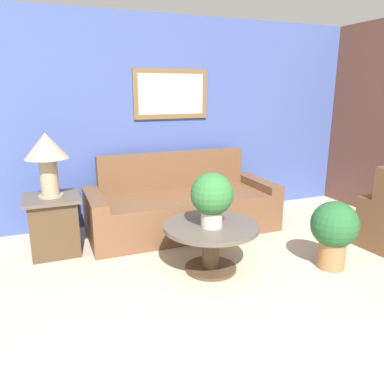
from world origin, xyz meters
name	(u,v)px	position (x,y,z in m)	size (l,w,h in m)	color
wall_back	(147,121)	(0.01, 3.32, 1.31)	(7.97, 0.09, 2.60)	#42569E
couch_main	(182,207)	(0.25, 2.73, 0.30)	(2.28, 0.93, 0.93)	brown
coffee_table	(211,237)	(0.13, 1.60, 0.34)	(0.91, 0.91, 0.47)	#4C3823
side_table	(54,224)	(-1.25, 2.59, 0.32)	(0.56, 0.56, 0.63)	#4C3823
table_lamp	(47,153)	(-1.25, 2.59, 1.09)	(0.44, 0.44, 0.66)	tan
potted_plant_on_table	(212,197)	(0.11, 1.55, 0.76)	(0.39, 0.39, 0.51)	beige
potted_plant_floor	(334,230)	(1.25, 1.20, 0.40)	(0.45, 0.45, 0.68)	#9E6B42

